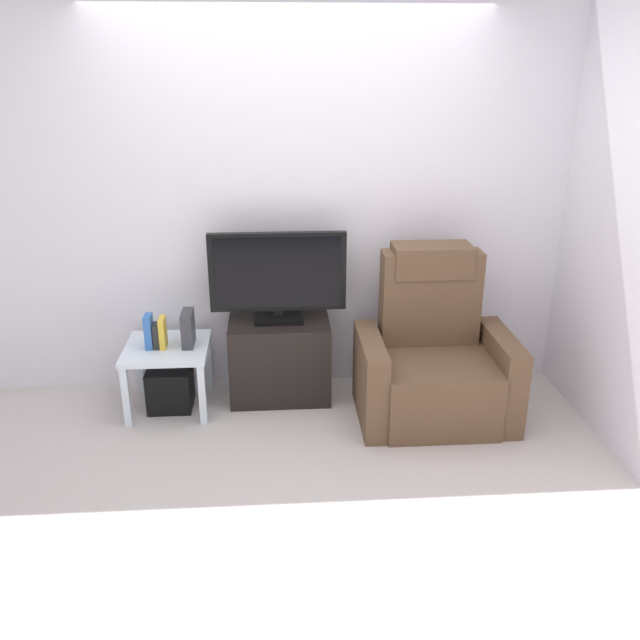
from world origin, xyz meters
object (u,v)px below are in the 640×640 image
Objects in this scene: recliner_armchair at (433,360)px; book_leftmost at (149,331)px; side_table at (167,355)px; book_middle at (157,336)px; television at (278,275)px; game_console at (188,328)px; subwoofer_box at (170,387)px; tv_stand at (280,359)px; book_rightmost at (163,333)px.

recliner_armchair is 4.86× the size of book_leftmost.
side_table is 3.32× the size of book_middle.
side_table is (-0.74, -0.12, -0.50)m from television.
television is 0.68m from game_console.
recliner_armchair reaches higher than subwoofer_box.
tv_stand is 0.80m from book_rightmost.
game_console reaches higher than book_rightmost.
side_table is at bearing 11.31° from book_leftmost.
book_middle reaches higher than side_table.
tv_stand is at bearing 7.61° from side_table.
side_table is at bearing -176.05° from game_console.
game_console reaches higher than subwoofer_box.
game_console reaches higher than book_middle.
book_middle is at bearing 0.00° from book_leftmost.
tv_stand is 1.25× the size of side_table.
side_table is at bearing 170.22° from recliner_armchair.
recliner_armchair reaches higher than book_leftmost.
book_rightmost is at bearing -122.20° from side_table.
side_table is 2.67× the size of book_rightmost.
tv_stand is 3.03× the size of book_leftmost.
book_middle is (-0.79, -0.12, 0.25)m from tv_stand.
tv_stand is 2.96× the size of game_console.
book_leftmost is 0.06m from book_middle.
recliner_armchair reaches higher than game_console.
side_table is at bearing 135.00° from subwoofer_box.
book_middle is at bearing -159.24° from side_table.
book_leftmost is at bearing -170.66° from television.
book_rightmost is (-0.01, -0.02, 0.17)m from side_table.
recliner_armchair is 2.00× the size of side_table.
book_leftmost is at bearing 180.00° from book_rightmost.
recliner_armchair is 4.75× the size of game_console.
television is at bearing 9.88° from book_middle.
book_rightmost is (0.04, 0.00, 0.02)m from book_middle.
recliner_armchair is 6.64× the size of book_middle.
game_console reaches higher than side_table.
book_middle is at bearing 180.00° from book_rightmost.
television reaches higher than recliner_armchair.
side_table is at bearing -172.39° from tv_stand.
television reaches higher than game_console.
game_console is (0.16, 0.03, 0.01)m from book_rightmost.
game_console is (0.24, 0.03, 0.00)m from book_leftmost.
subwoofer_box is (-0.74, -0.10, -0.14)m from tv_stand.
book_leftmost reaches higher than subwoofer_box.
book_rightmost reaches higher than tv_stand.
book_rightmost is (-0.75, -0.12, 0.27)m from tv_stand.
book_leftmost is (-0.10, -0.02, 0.41)m from subwoofer_box.
television is 1.65× the size of side_table.
recliner_armchair is 1.79m from book_middle.
game_console is (-0.59, -0.11, -0.31)m from television.
book_rightmost is 0.89× the size of game_console.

